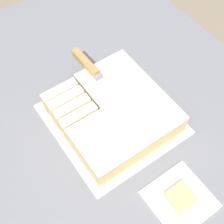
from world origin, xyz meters
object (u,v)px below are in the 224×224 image
at_px(brownie, 181,198).
at_px(knife, 92,70).
at_px(cake_board, 112,119).
at_px(cake, 114,112).

bearing_deg(brownie, knife, 177.93).
bearing_deg(cake_board, knife, 171.60).
bearing_deg(knife, brownie, -3.92).
relative_size(cake_board, cake, 1.14).
xyz_separation_m(cake_board, cake, (0.00, 0.00, 0.04)).
bearing_deg(brownie, cake, 179.88).
relative_size(knife, brownie, 5.31).
xyz_separation_m(knife, brownie, (0.43, -0.02, -0.07)).
relative_size(cake_board, brownie, 5.75).
height_order(cake_board, brownie, brownie).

